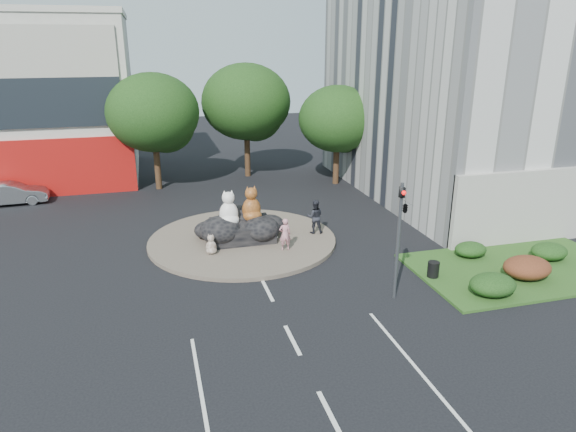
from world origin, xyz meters
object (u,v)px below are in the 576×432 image
cat_white (229,208)px  pedestrian_pink (285,234)px  cat_tabby (251,203)px  parked_car (11,194)px  kitten_white (273,232)px  kitten_calico (211,244)px  litter_bin (433,269)px  pedestrian_dark (315,217)px

cat_white → pedestrian_pink: 3.33m
cat_tabby → parked_car: bearing=135.0°
kitten_white → pedestrian_pink: pedestrian_pink is taller
kitten_calico → litter_bin: (9.36, -5.17, -0.23)m
kitten_calico → kitten_white: 3.54m
kitten_white → litter_bin: 8.57m
kitten_calico → litter_bin: size_ratio=1.41×
cat_tabby → pedestrian_dark: (3.44, -0.36, -0.92)m
kitten_white → kitten_calico: bearing=165.6°
parked_car → pedestrian_pink: bearing=-133.5°
cat_tabby → kitten_calico: 3.29m
kitten_calico → kitten_white: (3.40, 0.99, -0.10)m
kitten_white → pedestrian_pink: size_ratio=0.49×
cat_white → kitten_calico: bearing=-126.9°
kitten_calico → parked_car: (-11.61, 12.24, 0.03)m
kitten_calico → kitten_white: size_ratio=1.23×
cat_tabby → pedestrian_pink: cat_tabby is taller
cat_white → cat_tabby: size_ratio=0.98×
kitten_calico → pedestrian_dark: 6.04m
litter_bin → cat_tabby: bearing=135.1°
pedestrian_dark → parked_car: size_ratio=0.42×
cat_tabby → kitten_calico: bearing=-152.1°
kitten_white → litter_bin: (5.96, -6.16, -0.13)m
kitten_calico → cat_white: bearing=69.5°
cat_tabby → pedestrian_dark: size_ratio=1.03×
kitten_white → pedestrian_dark: bearing=-21.2°
cat_tabby → parked_car: size_ratio=0.43×
pedestrian_pink → pedestrian_dark: pedestrian_dark is taller
kitten_calico → pedestrian_dark: size_ratio=0.54×
pedestrian_dark → litter_bin: size_ratio=2.63×
kitten_white → litter_bin: bearing=-76.5°
cat_white → pedestrian_pink: size_ratio=1.14×
kitten_white → parked_car: size_ratio=0.18×
cat_tabby → litter_bin: cat_tabby is taller
parked_car → kitten_white: bearing=-130.5°
pedestrian_dark → parked_car: bearing=-19.5°
parked_car → cat_tabby: bearing=-130.4°
kitten_white → pedestrian_pink: bearing=-110.8°
cat_white → pedestrian_dark: cat_white is taller
litter_bin → cat_white: bearing=141.4°
pedestrian_pink → pedestrian_dark: (2.20, 1.92, 0.11)m
pedestrian_dark → parked_car: pedestrian_dark is taller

